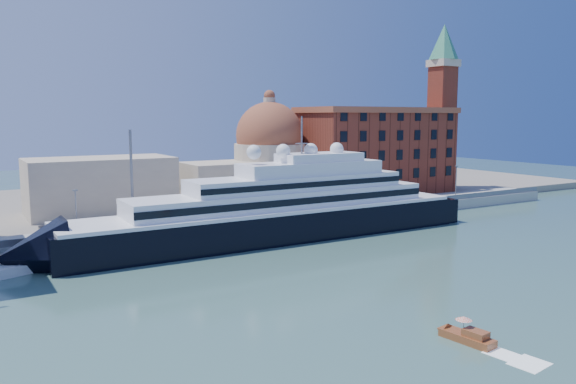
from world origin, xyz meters
TOP-DOWN VIEW (x-y plane):
  - ground at (0.00, 0.00)m, footprint 400.00×400.00m
  - quay at (0.00, 34.00)m, footprint 180.00×10.00m
  - land at (0.00, 75.00)m, footprint 260.00×72.00m
  - quay_fence at (0.00, 29.50)m, footprint 180.00×0.10m
  - superyacht at (0.93, 23.00)m, footprint 89.28×12.38m
  - service_barge at (-40.05, 22.59)m, footprint 12.62×7.74m
  - water_taxi at (-3.47, -29.10)m, footprint 2.66×5.88m
  - warehouse at (52.00, 52.00)m, footprint 43.00×19.00m
  - campanile at (76.00, 52.00)m, footprint 8.40×8.40m
  - church at (6.39, 57.72)m, footprint 66.00×18.00m
  - lamp_posts at (-12.67, 32.27)m, footprint 120.80×2.40m

SIDE VIEW (x-z plane):
  - ground at x=0.00m, z-range 0.00..0.00m
  - water_taxi at x=-3.47m, z-range -0.70..1.99m
  - service_barge at x=-40.05m, z-range -0.57..2.12m
  - land at x=0.00m, z-range 0.00..2.00m
  - quay at x=0.00m, z-range 0.00..2.50m
  - quay_fence at x=0.00m, z-range 2.50..3.70m
  - superyacht at x=0.93m, z-range -8.74..17.95m
  - lamp_posts at x=-12.67m, z-range 0.84..18.84m
  - church at x=6.39m, z-range -1.84..23.66m
  - warehouse at x=52.00m, z-range 2.16..25.41m
  - campanile at x=76.00m, z-range 5.26..52.26m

